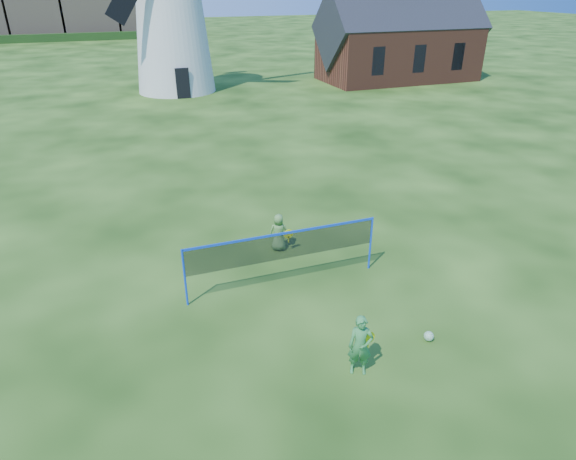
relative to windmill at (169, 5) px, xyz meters
The scene contains 7 objects.
ground 27.70m from the windmill, 93.25° to the right, with size 220.00×220.00×0.00m, color black.
windmill is the anchor object (origin of this frame).
chapel 17.58m from the windmill, ahead, with size 12.46×6.04×10.54m.
badminton_net 27.17m from the windmill, 93.27° to the right, with size 5.05×0.05×1.55m.
player_girl 30.71m from the windmill, 92.25° to the right, with size 0.71×0.49×1.34m.
player_boy 25.41m from the windmill, 92.28° to the right, with size 0.68×0.54×1.12m.
play_ball 30.46m from the windmill, 88.62° to the right, with size 0.22×0.22×0.22m, color green.
Camera 1 is at (-3.65, -9.89, 7.08)m, focal length 30.78 mm.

